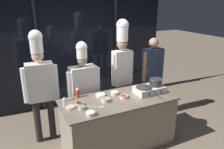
% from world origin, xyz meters
% --- Properties ---
extents(ground_plane, '(24.00, 24.00, 0.00)m').
position_xyz_m(ground_plane, '(0.00, 0.00, 0.00)').
color(ground_plane, '#7F705B').
extents(window_wall_back, '(4.43, 0.09, 2.70)m').
position_xyz_m(window_wall_back, '(0.00, 2.01, 1.35)').
color(window_wall_back, black).
rests_on(window_wall_back, ground_plane).
extents(demo_counter, '(1.90, 0.85, 0.89)m').
position_xyz_m(demo_counter, '(0.00, 0.00, 0.44)').
color(demo_counter, gray).
rests_on(demo_counter, ground_plane).
extents(portable_stove, '(0.52, 0.32, 0.13)m').
position_xyz_m(portable_stove, '(0.61, -0.01, 0.95)').
color(portable_stove, silver).
rests_on(portable_stove, demo_counter).
extents(frying_pan, '(0.28, 0.48, 0.04)m').
position_xyz_m(frying_pan, '(0.48, -0.02, 1.03)').
color(frying_pan, '#38332D').
rests_on(frying_pan, portable_stove).
extents(stock_pot, '(0.25, 0.22, 0.12)m').
position_xyz_m(stock_pot, '(0.73, -0.01, 1.07)').
color(stock_pot, '#333335').
rests_on(stock_pot, portable_stove).
extents(squeeze_bottle_clear, '(0.05, 0.05, 0.16)m').
position_xyz_m(squeeze_bottle_clear, '(-0.87, 0.13, 0.96)').
color(squeeze_bottle_clear, white).
rests_on(squeeze_bottle_clear, demo_counter).
extents(squeeze_bottle_chili, '(0.06, 0.06, 0.18)m').
position_xyz_m(squeeze_bottle_chili, '(-0.59, 0.36, 0.97)').
color(squeeze_bottle_chili, red).
rests_on(squeeze_bottle_chili, demo_counter).
extents(prep_bowl_noodles, '(0.17, 0.17, 0.04)m').
position_xyz_m(prep_bowl_noodles, '(-0.23, 0.23, 0.91)').
color(prep_bowl_noodles, silver).
rests_on(prep_bowl_noodles, demo_counter).
extents(prep_bowl_garlic, '(0.14, 0.14, 0.06)m').
position_xyz_m(prep_bowl_garlic, '(0.01, 0.18, 0.92)').
color(prep_bowl_garlic, silver).
rests_on(prep_bowl_garlic, demo_counter).
extents(prep_bowl_chili_flakes, '(0.14, 0.14, 0.04)m').
position_xyz_m(prep_bowl_chili_flakes, '(0.09, -0.00, 0.91)').
color(prep_bowl_chili_flakes, silver).
rests_on(prep_bowl_chili_flakes, demo_counter).
extents(prep_bowl_mushrooms, '(0.15, 0.15, 0.06)m').
position_xyz_m(prep_bowl_mushrooms, '(-0.24, 0.01, 0.92)').
color(prep_bowl_mushrooms, silver).
rests_on(prep_bowl_mushrooms, demo_counter).
extents(prep_bowl_soy_glaze, '(0.13, 0.13, 0.05)m').
position_xyz_m(prep_bowl_soy_glaze, '(-0.66, 0.07, 0.91)').
color(prep_bowl_soy_glaze, silver).
rests_on(prep_bowl_soy_glaze, demo_counter).
extents(prep_bowl_shrimp, '(0.14, 0.14, 0.04)m').
position_xyz_m(prep_bowl_shrimp, '(-0.81, 0.02, 0.91)').
color(prep_bowl_shrimp, silver).
rests_on(prep_bowl_shrimp, demo_counter).
extents(prep_bowl_rice, '(0.13, 0.13, 0.05)m').
position_xyz_m(prep_bowl_rice, '(-0.61, -0.31, 0.92)').
color(prep_bowl_rice, silver).
rests_on(prep_bowl_rice, demo_counter).
extents(prep_bowl_scallions, '(0.10, 0.10, 0.05)m').
position_xyz_m(prep_bowl_scallions, '(-0.67, -0.08, 0.91)').
color(prep_bowl_scallions, silver).
rests_on(prep_bowl_scallions, demo_counter).
extents(serving_spoon_slotted, '(0.26, 0.17, 0.02)m').
position_xyz_m(serving_spoon_slotted, '(-0.40, -0.14, 0.89)').
color(serving_spoon_slotted, '#B2B5BA').
rests_on(serving_spoon_slotted, demo_counter).
extents(serving_spoon_solid, '(0.24, 0.13, 0.02)m').
position_xyz_m(serving_spoon_solid, '(-0.72, 0.32, 0.89)').
color(serving_spoon_solid, olive).
rests_on(serving_spoon_solid, demo_counter).
extents(chef_head, '(0.59, 0.26, 2.00)m').
position_xyz_m(chef_head, '(-1.12, 0.71, 1.15)').
color(chef_head, '#232326').
rests_on(chef_head, ground_plane).
extents(chef_sous, '(0.63, 0.27, 1.77)m').
position_xyz_m(chef_sous, '(-0.39, 0.64, 0.99)').
color(chef_sous, '#2D3856').
rests_on(chef_sous, ground_plane).
extents(chef_line, '(0.48, 0.23, 2.12)m').
position_xyz_m(chef_line, '(0.42, 0.66, 1.29)').
color(chef_line, '#232326').
rests_on(chef_line, ground_plane).
extents(person_guest, '(0.54, 0.24, 1.72)m').
position_xyz_m(person_guest, '(1.13, 0.64, 1.05)').
color(person_guest, '#4C4C51').
rests_on(person_guest, ground_plane).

